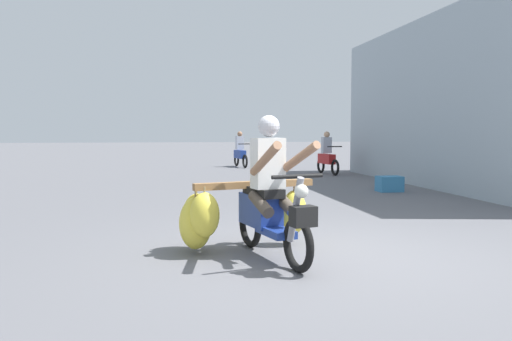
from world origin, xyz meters
The scene contains 6 objects.
ground_plane centered at (0.00, 0.00, 0.00)m, with size 120.00×120.00×0.00m, color slate.
motorbike_main_loaded centered at (-0.93, 0.26, 0.54)m, with size 1.67×1.73×1.58m.
motorbike_distant_ahead_left centered at (3.38, 10.51, 0.57)m, with size 0.50×1.62×1.40m.
motorbike_distant_ahead_right centered at (1.04, 14.30, 0.57)m, with size 0.54×1.61×1.40m.
shopfront_building centered at (6.22, 6.47, 2.12)m, with size 3.45×9.82×4.23m.
produce_crate centered at (3.31, 5.62, 0.18)m, with size 0.56×0.40×0.36m, color teal.
Camera 1 is at (-1.78, -5.36, 1.40)m, focal length 35.42 mm.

